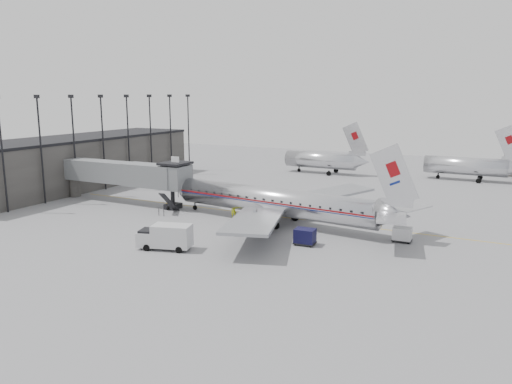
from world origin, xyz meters
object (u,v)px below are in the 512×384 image
at_px(airliner, 278,202).
at_px(baggage_cart_navy, 305,236).
at_px(baggage_cart_white, 402,234).
at_px(ramp_worker, 234,210).
at_px(service_van, 165,236).

height_order(airliner, baggage_cart_navy, airliner).
relative_size(airliner, baggage_cart_white, 16.34).
distance_m(airliner, ramp_worker, 6.36).
height_order(airliner, ramp_worker, airliner).
height_order(service_van, baggage_cart_white, service_van).
distance_m(airliner, baggage_cart_white, 15.00).
xyz_separation_m(service_van, baggage_cart_navy, (11.93, 7.76, -0.43)).
relative_size(service_van, ramp_worker, 3.03).
xyz_separation_m(service_van, baggage_cart_white, (20.68, 13.44, -0.51)).
bearing_deg(airliner, baggage_cart_navy, -40.74).
xyz_separation_m(baggage_cart_navy, baggage_cart_white, (8.75, 5.68, -0.08)).
bearing_deg(airliner, ramp_worker, -174.21).
xyz_separation_m(airliner, baggage_cart_white, (14.86, -0.93, -1.81)).
height_order(baggage_cart_navy, baggage_cart_white, baggage_cart_navy).
xyz_separation_m(airliner, baggage_cart_navy, (6.11, -6.61, -1.74)).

